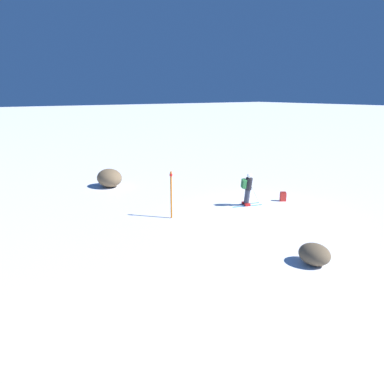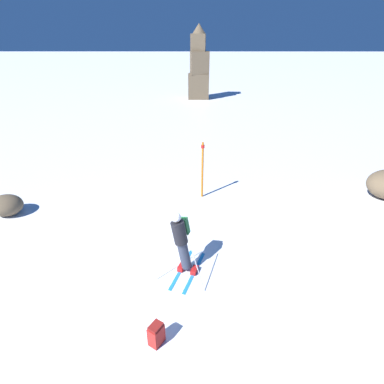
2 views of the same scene
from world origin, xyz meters
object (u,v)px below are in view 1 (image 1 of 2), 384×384
(spare_backpack, at_px, (283,197))
(exposed_boulder_0, at_px, (314,254))
(trail_marker, at_px, (171,193))
(exposed_boulder_1, at_px, (109,178))
(skier, at_px, (248,188))

(spare_backpack, bearing_deg, exposed_boulder_0, 81.97)
(exposed_boulder_0, bearing_deg, trail_marker, 11.31)
(spare_backpack, relative_size, exposed_boulder_1, 0.30)
(spare_backpack, height_order, trail_marker, trail_marker)
(skier, relative_size, trail_marker, 0.80)
(exposed_boulder_0, relative_size, exposed_boulder_1, 0.65)
(exposed_boulder_0, distance_m, exposed_boulder_1, 13.89)
(skier, xyz_separation_m, exposed_boulder_0, (-6.11, 2.73, -0.60))
(skier, xyz_separation_m, spare_backpack, (-0.43, -2.17, -0.71))
(skier, relative_size, exposed_boulder_1, 1.03)
(exposed_boulder_0, bearing_deg, skier, -24.08)
(trail_marker, bearing_deg, skier, -98.77)
(skier, relative_size, spare_backpack, 3.48)
(spare_backpack, xyz_separation_m, exposed_boulder_0, (-5.68, 4.90, 0.11))
(exposed_boulder_1, bearing_deg, exposed_boulder_0, -174.63)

